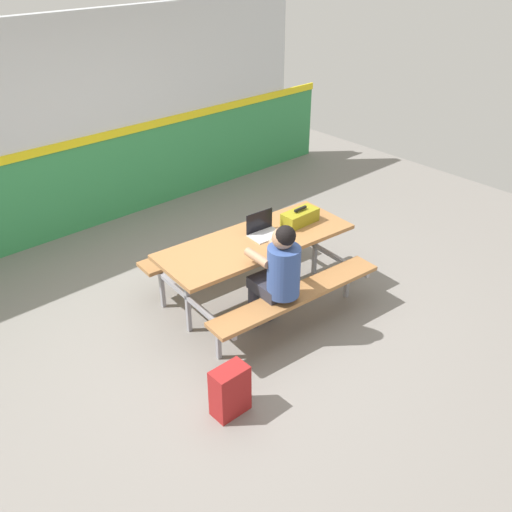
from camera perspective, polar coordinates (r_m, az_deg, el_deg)
name	(u,v)px	position (r m, az deg, el deg)	size (l,w,h in m)	color
ground_plane	(228,316)	(5.80, -2.82, -6.05)	(10.00, 10.00, 0.02)	gray
accent_backdrop	(81,132)	(7.35, -17.06, 11.80)	(8.00, 0.14, 2.60)	#338C4C
picnic_table_main	(256,254)	(5.68, 0.00, 0.23)	(2.04, 1.69, 0.74)	#9E6B3D
student_nearer	(278,272)	(5.15, 2.21, -1.59)	(0.38, 0.53, 1.21)	#2D2D38
laptop_silver	(264,230)	(5.67, 0.76, 2.60)	(0.34, 0.24, 0.22)	silver
toolbox_grey	(300,217)	(5.89, 4.42, 3.90)	(0.40, 0.18, 0.18)	olive
backpack_dark	(229,391)	(4.66, -2.68, -13.31)	(0.30, 0.22, 0.44)	maroon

